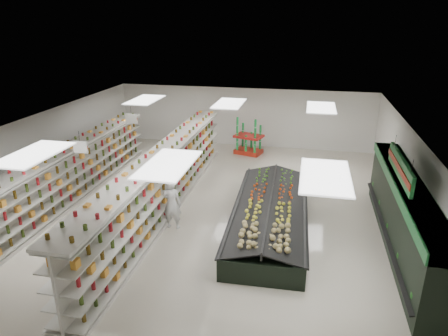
% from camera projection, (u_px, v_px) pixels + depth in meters
% --- Properties ---
extents(floor, '(16.00, 16.00, 0.00)m').
position_uv_depth(floor, '(208.00, 206.00, 15.22)').
color(floor, beige).
rests_on(floor, ground).
extents(ceiling, '(14.00, 16.00, 0.02)m').
position_uv_depth(ceiling, '(207.00, 125.00, 14.09)').
color(ceiling, white).
rests_on(ceiling, wall_back).
extents(wall_back, '(14.00, 0.02, 3.20)m').
position_uv_depth(wall_back, '(243.00, 117.00, 21.97)').
color(wall_back, white).
rests_on(wall_back, floor).
extents(wall_front, '(14.00, 0.02, 3.20)m').
position_uv_depth(wall_front, '(100.00, 317.00, 7.34)').
color(wall_front, white).
rests_on(wall_front, floor).
extents(wall_left, '(0.02, 16.00, 3.20)m').
position_uv_depth(wall_left, '(39.00, 154.00, 16.03)').
color(wall_left, white).
rests_on(wall_left, floor).
extents(wall_right, '(0.02, 16.00, 3.20)m').
position_uv_depth(wall_right, '(411.00, 183.00, 13.28)').
color(wall_right, white).
rests_on(wall_right, floor).
extents(produce_wall_case, '(0.93, 8.00, 2.20)m').
position_uv_depth(produce_wall_case, '(403.00, 211.00, 12.13)').
color(produce_wall_case, black).
rests_on(produce_wall_case, floor).
extents(aisle_sign_near, '(0.52, 0.06, 0.75)m').
position_uv_depth(aisle_sign_near, '(80.00, 147.00, 13.17)').
color(aisle_sign_near, white).
rests_on(aisle_sign_near, ceiling).
extents(aisle_sign_far, '(0.52, 0.06, 0.75)m').
position_uv_depth(aisle_sign_far, '(132.00, 119.00, 16.82)').
color(aisle_sign_far, white).
rests_on(aisle_sign_far, ceiling).
extents(hortifruti_banner, '(0.12, 3.20, 0.95)m').
position_uv_depth(hortifruti_banner, '(401.00, 167.00, 11.68)').
color(hortifruti_banner, '#1D6F33').
rests_on(hortifruti_banner, ceiling).
extents(gondola_left, '(0.94, 12.31, 2.13)m').
position_uv_depth(gondola_left, '(66.00, 179.00, 15.25)').
color(gondola_left, beige).
rests_on(gondola_left, floor).
extents(gondola_center, '(1.02, 13.32, 2.31)m').
position_uv_depth(gondola_center, '(164.00, 183.00, 14.62)').
color(gondola_center, beige).
rests_on(gondola_center, floor).
extents(produce_island, '(2.73, 6.99, 1.03)m').
position_uv_depth(produce_island, '(270.00, 213.00, 13.69)').
color(produce_island, black).
rests_on(produce_island, floor).
extents(soda_endcap, '(1.61, 1.31, 1.79)m').
position_uv_depth(soda_endcap, '(249.00, 138.00, 20.82)').
color(soda_endcap, '#AB2313').
rests_on(soda_endcap, floor).
extents(shopper_main, '(0.66, 0.43, 1.80)m').
position_uv_depth(shopper_main, '(172.00, 204.00, 13.38)').
color(shopper_main, silver).
rests_on(shopper_main, floor).
extents(shopper_background, '(0.66, 0.83, 1.49)m').
position_uv_depth(shopper_background, '(164.00, 155.00, 18.63)').
color(shopper_background, tan).
rests_on(shopper_background, floor).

